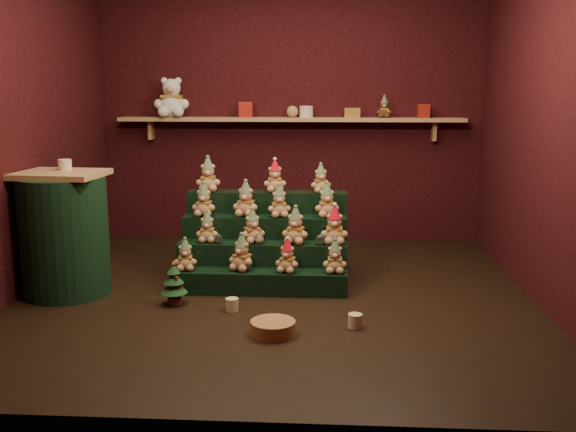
# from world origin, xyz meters

# --- Properties ---
(ground) EXTENTS (4.00, 4.00, 0.00)m
(ground) POSITION_xyz_m (0.00, 0.00, 0.00)
(ground) COLOR black
(ground) RESTS_ON ground
(back_wall) EXTENTS (4.00, 0.10, 2.80)m
(back_wall) POSITION_xyz_m (0.00, 2.05, 1.40)
(back_wall) COLOR black
(back_wall) RESTS_ON ground
(front_wall) EXTENTS (4.00, 0.10, 2.80)m
(front_wall) POSITION_xyz_m (0.00, -2.05, 1.40)
(front_wall) COLOR black
(front_wall) RESTS_ON ground
(left_wall) EXTENTS (0.10, 4.00, 2.80)m
(left_wall) POSITION_xyz_m (-2.05, 0.00, 1.40)
(left_wall) COLOR black
(left_wall) RESTS_ON ground
(right_wall) EXTENTS (0.10, 4.00, 2.80)m
(right_wall) POSITION_xyz_m (2.05, 0.00, 1.40)
(right_wall) COLOR black
(right_wall) RESTS_ON ground
(back_shelf) EXTENTS (3.60, 0.26, 0.24)m
(back_shelf) POSITION_xyz_m (0.00, 1.87, 1.29)
(back_shelf) COLOR tan
(back_shelf) RESTS_ON ground
(riser_tier_front) EXTENTS (1.40, 0.22, 0.18)m
(riser_tier_front) POSITION_xyz_m (-0.13, 0.04, 0.09)
(riser_tier_front) COLOR black
(riser_tier_front) RESTS_ON ground
(riser_tier_midfront) EXTENTS (1.40, 0.22, 0.36)m
(riser_tier_midfront) POSITION_xyz_m (-0.13, 0.26, 0.18)
(riser_tier_midfront) COLOR black
(riser_tier_midfront) RESTS_ON ground
(riser_tier_midback) EXTENTS (1.40, 0.22, 0.54)m
(riser_tier_midback) POSITION_xyz_m (-0.13, 0.48, 0.27)
(riser_tier_midback) COLOR black
(riser_tier_midback) RESTS_ON ground
(riser_tier_back) EXTENTS (1.40, 0.22, 0.72)m
(riser_tier_back) POSITION_xyz_m (-0.13, 0.70, 0.36)
(riser_tier_back) COLOR black
(riser_tier_back) RESTS_ON ground
(teddy_0) EXTENTS (0.20, 0.19, 0.26)m
(teddy_0) POSITION_xyz_m (-0.73, 0.04, 0.31)
(teddy_0) COLOR tan
(teddy_0) RESTS_ON riser_tier_front
(teddy_1) EXTENTS (0.27, 0.26, 0.29)m
(teddy_1) POSITION_xyz_m (-0.28, 0.05, 0.33)
(teddy_1) COLOR tan
(teddy_1) RESTS_ON riser_tier_front
(teddy_2) EXTENTS (0.22, 0.21, 0.26)m
(teddy_2) POSITION_xyz_m (0.09, 0.03, 0.31)
(teddy_2) COLOR tan
(teddy_2) RESTS_ON riser_tier_front
(teddy_3) EXTENTS (0.19, 0.17, 0.26)m
(teddy_3) POSITION_xyz_m (0.46, 0.03, 0.31)
(teddy_3) COLOR tan
(teddy_3) RESTS_ON riser_tier_front
(teddy_4) EXTENTS (0.19, 0.17, 0.26)m
(teddy_4) POSITION_xyz_m (-0.59, 0.26, 0.49)
(teddy_4) COLOR tan
(teddy_4) RESTS_ON riser_tier_midfront
(teddy_5) EXTENTS (0.26, 0.25, 0.28)m
(teddy_5) POSITION_xyz_m (-0.22, 0.26, 0.50)
(teddy_5) COLOR tan
(teddy_5) RESTS_ON riser_tier_midfront
(teddy_6) EXTENTS (0.25, 0.23, 0.30)m
(teddy_6) POSITION_xyz_m (0.14, 0.25, 0.51)
(teddy_6) COLOR tan
(teddy_6) RESTS_ON riser_tier_midfront
(teddy_7) EXTENTS (0.22, 0.20, 0.31)m
(teddy_7) POSITION_xyz_m (0.46, 0.27, 0.52)
(teddy_7) COLOR tan
(teddy_7) RESTS_ON riser_tier_midfront
(teddy_8) EXTENTS (0.21, 0.20, 0.28)m
(teddy_8) POSITION_xyz_m (-0.65, 0.46, 0.68)
(teddy_8) COLOR tan
(teddy_8) RESTS_ON riser_tier_midback
(teddy_9) EXTENTS (0.25, 0.23, 0.30)m
(teddy_9) POSITION_xyz_m (-0.30, 0.48, 0.69)
(teddy_9) COLOR tan
(teddy_9) RESTS_ON riser_tier_midback
(teddy_10) EXTENTS (0.23, 0.21, 0.27)m
(teddy_10) POSITION_xyz_m (-0.01, 0.46, 0.68)
(teddy_10) COLOR tan
(teddy_10) RESTS_ON riser_tier_midback
(teddy_11) EXTENTS (0.23, 0.21, 0.29)m
(teddy_11) POSITION_xyz_m (0.39, 0.48, 0.68)
(teddy_11) COLOR tan
(teddy_11) RESTS_ON riser_tier_midback
(teddy_12) EXTENTS (0.23, 0.21, 0.30)m
(teddy_12) POSITION_xyz_m (-0.65, 0.68, 0.87)
(teddy_12) COLOR tan
(teddy_12) RESTS_ON riser_tier_back
(teddy_13) EXTENTS (0.22, 0.20, 0.28)m
(teddy_13) POSITION_xyz_m (-0.06, 0.69, 0.86)
(teddy_13) COLOR tan
(teddy_13) RESTS_ON riser_tier_back
(teddy_14) EXTENTS (0.21, 0.19, 0.25)m
(teddy_14) POSITION_xyz_m (0.34, 0.68, 0.84)
(teddy_14) COLOR tan
(teddy_14) RESTS_ON riser_tier_back
(snow_globe_a) EXTENTS (0.06, 0.06, 0.08)m
(snow_globe_a) POSITION_xyz_m (-0.49, 0.20, 0.40)
(snow_globe_a) COLOR black
(snow_globe_a) RESTS_ON riser_tier_midfront
(snow_globe_b) EXTENTS (0.07, 0.07, 0.09)m
(snow_globe_b) POSITION_xyz_m (-0.16, 0.20, 0.40)
(snow_globe_b) COLOR black
(snow_globe_b) RESTS_ON riser_tier_midfront
(snow_globe_c) EXTENTS (0.07, 0.07, 0.09)m
(snow_globe_c) POSITION_xyz_m (0.34, 0.20, 0.41)
(snow_globe_c) COLOR black
(snow_globe_c) RESTS_ON riser_tier_midfront
(side_table) EXTENTS (0.68, 0.68, 0.98)m
(side_table) POSITION_xyz_m (-1.67, -0.07, 0.49)
(side_table) COLOR tan
(side_table) RESTS_ON ground
(table_ornament) EXTENTS (0.11, 0.11, 0.08)m
(table_ornament) POSITION_xyz_m (-1.67, 0.03, 1.02)
(table_ornament) COLOR beige
(table_ornament) RESTS_ON side_table
(mini_christmas_tree) EXTENTS (0.20, 0.20, 0.35)m
(mini_christmas_tree) POSITION_xyz_m (-0.75, -0.28, 0.17)
(mini_christmas_tree) COLOR #4B2E1A
(mini_christmas_tree) RESTS_ON ground
(mug_left) EXTENTS (0.10, 0.10, 0.10)m
(mug_left) POSITION_xyz_m (-0.29, -0.40, 0.05)
(mug_left) COLOR beige
(mug_left) RESTS_ON ground
(mug_right) EXTENTS (0.10, 0.10, 0.10)m
(mug_right) POSITION_xyz_m (0.60, -0.69, 0.05)
(mug_right) COLOR beige
(mug_right) RESTS_ON ground
(wicker_basket) EXTENTS (0.32, 0.32, 0.09)m
(wicker_basket) POSITION_xyz_m (0.05, -0.85, 0.05)
(wicker_basket) COLOR #9F7140
(wicker_basket) RESTS_ON ground
(white_bear) EXTENTS (0.39, 0.36, 0.51)m
(white_bear) POSITION_xyz_m (-1.24, 1.84, 1.58)
(white_bear) COLOR white
(white_bear) RESTS_ON back_shelf
(brown_bear) EXTENTS (0.16, 0.15, 0.22)m
(brown_bear) POSITION_xyz_m (0.97, 1.84, 1.43)
(brown_bear) COLOR #4A2D18
(brown_bear) RESTS_ON back_shelf
(gift_tin_red_a) EXTENTS (0.14, 0.14, 0.16)m
(gift_tin_red_a) POSITION_xyz_m (-0.46, 1.85, 1.40)
(gift_tin_red_a) COLOR #AB251A
(gift_tin_red_a) RESTS_ON back_shelf
(gift_tin_cream) EXTENTS (0.14, 0.14, 0.12)m
(gift_tin_cream) POSITION_xyz_m (0.17, 1.85, 1.38)
(gift_tin_cream) COLOR beige
(gift_tin_cream) RESTS_ON back_shelf
(gift_tin_red_b) EXTENTS (0.12, 0.12, 0.14)m
(gift_tin_red_b) POSITION_xyz_m (1.37, 1.85, 1.39)
(gift_tin_red_b) COLOR #AB251A
(gift_tin_red_b) RESTS_ON back_shelf
(shelf_plush_ball) EXTENTS (0.12, 0.12, 0.12)m
(shelf_plush_ball) POSITION_xyz_m (0.02, 1.85, 1.38)
(shelf_plush_ball) COLOR tan
(shelf_plush_ball) RESTS_ON back_shelf
(scarf_gift_box) EXTENTS (0.16, 0.10, 0.10)m
(scarf_gift_box) POSITION_xyz_m (0.64, 1.85, 1.37)
(scarf_gift_box) COLOR orange
(scarf_gift_box) RESTS_ON back_shelf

